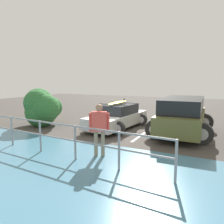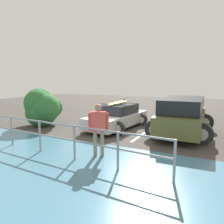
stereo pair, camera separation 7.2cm
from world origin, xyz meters
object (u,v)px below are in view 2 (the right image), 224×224
(sedan_car, at_px, (117,117))
(suv_car, at_px, (182,116))
(bush_near_left, at_px, (42,107))
(person_bystander, at_px, (98,125))

(sedan_car, bearing_deg, suv_car, -178.65)
(suv_car, relative_size, bush_near_left, 1.85)
(sedan_car, xyz_separation_m, person_bystander, (-1.28, 4.21, 0.46))
(sedan_car, height_order, bush_near_left, bush_near_left)
(person_bystander, relative_size, bush_near_left, 0.70)
(suv_car, distance_m, bush_near_left, 7.53)
(person_bystander, distance_m, bush_near_left, 6.11)
(sedan_car, distance_m, suv_car, 3.32)
(suv_car, xyz_separation_m, bush_near_left, (7.40, 1.38, 0.12))
(sedan_car, xyz_separation_m, suv_car, (-3.31, -0.08, 0.30))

